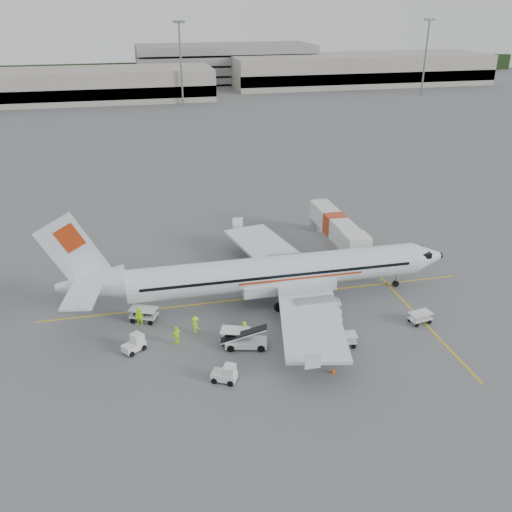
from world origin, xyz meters
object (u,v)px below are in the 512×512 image
object	(u,v)px
aircraft	(277,252)
tug_fore	(327,319)
tug_mid	(224,373)
jet_bridge	(335,231)
tug_aft	(133,344)
belt_loader	(246,334)

from	to	relation	value
aircraft	tug_fore	world-z (taller)	aircraft
aircraft	tug_fore	bearing A→B (deg)	-62.83
aircraft	tug_mid	xyz separation A→B (m)	(-7.52, -12.14, -4.60)
jet_bridge	tug_aft	distance (m)	30.29
jet_bridge	tug_mid	distance (m)	29.40
tug_mid	jet_bridge	bearing A→B (deg)	79.87
tug_fore	tug_mid	xyz separation A→B (m)	(-10.75, -5.82, -0.19)
jet_bridge	belt_loader	distance (m)	24.27
tug_mid	aircraft	bearing A→B (deg)	85.41
aircraft	tug_aft	distance (m)	16.40
belt_loader	tug_aft	world-z (taller)	belt_loader
belt_loader	tug_mid	distance (m)	5.17
belt_loader	aircraft	bearing A→B (deg)	71.36
tug_mid	belt_loader	bearing A→B (deg)	85.23
jet_bridge	tug_fore	bearing A→B (deg)	-112.66
jet_bridge	belt_loader	xyz separation A→B (m)	(-15.08, -19.00, -0.82)
aircraft	tug_fore	distance (m)	8.36
belt_loader	tug_mid	xyz separation A→B (m)	(-2.72, -4.36, -0.56)
jet_bridge	tug_fore	distance (m)	18.95
jet_bridge	belt_loader	bearing A→B (deg)	-129.19
aircraft	belt_loader	bearing A→B (deg)	-121.52
jet_bridge	tug_aft	size ratio (longest dim) A/B	8.39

